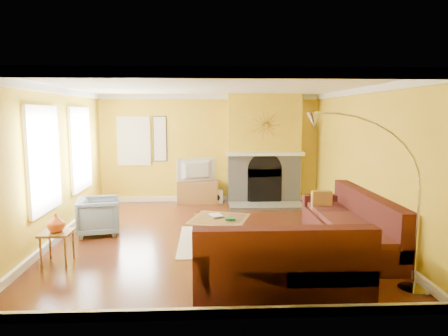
{
  "coord_description": "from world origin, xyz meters",
  "views": [
    {
      "loc": [
        -0.09,
        -7.09,
        2.23
      ],
      "look_at": [
        0.24,
        0.4,
        1.2
      ],
      "focal_mm": 32.0,
      "sensor_mm": 36.0,
      "label": 1
    }
  ],
  "objects_px": {
    "coffee_table": "(219,228)",
    "armchair": "(99,216)",
    "sectional_sofa": "(291,226)",
    "arc_lamp": "(370,206)",
    "side_table": "(57,247)",
    "media_console": "(197,192)"
  },
  "relations": [
    {
      "from": "armchair",
      "to": "arc_lamp",
      "type": "bearing_deg",
      "value": -135.98
    },
    {
      "from": "sectional_sofa",
      "to": "media_console",
      "type": "bearing_deg",
      "value": 112.75
    },
    {
      "from": "coffee_table",
      "to": "arc_lamp",
      "type": "height_order",
      "value": "arc_lamp"
    },
    {
      "from": "armchair",
      "to": "side_table",
      "type": "relative_size",
      "value": 1.55
    },
    {
      "from": "media_console",
      "to": "armchair",
      "type": "relative_size",
      "value": 1.32
    },
    {
      "from": "armchair",
      "to": "side_table",
      "type": "height_order",
      "value": "armchair"
    },
    {
      "from": "armchair",
      "to": "sectional_sofa",
      "type": "bearing_deg",
      "value": -121.86
    },
    {
      "from": "sectional_sofa",
      "to": "media_console",
      "type": "xyz_separation_m",
      "value": [
        -1.57,
        3.74,
        -0.18
      ]
    },
    {
      "from": "sectional_sofa",
      "to": "coffee_table",
      "type": "height_order",
      "value": "sectional_sofa"
    },
    {
      "from": "side_table",
      "to": "coffee_table",
      "type": "bearing_deg",
      "value": 23.58
    },
    {
      "from": "sectional_sofa",
      "to": "coffee_table",
      "type": "relative_size",
      "value": 3.61
    },
    {
      "from": "sectional_sofa",
      "to": "side_table",
      "type": "bearing_deg",
      "value": -175.84
    },
    {
      "from": "side_table",
      "to": "arc_lamp",
      "type": "xyz_separation_m",
      "value": [
        4.22,
        -1.21,
        0.87
      ]
    },
    {
      "from": "coffee_table",
      "to": "armchair",
      "type": "xyz_separation_m",
      "value": [
        -2.23,
        0.38,
        0.15
      ]
    },
    {
      "from": "sectional_sofa",
      "to": "armchair",
      "type": "bearing_deg",
      "value": 160.37
    },
    {
      "from": "media_console",
      "to": "side_table",
      "type": "height_order",
      "value": "media_console"
    },
    {
      "from": "sectional_sofa",
      "to": "arc_lamp",
      "type": "height_order",
      "value": "arc_lamp"
    },
    {
      "from": "side_table",
      "to": "arc_lamp",
      "type": "distance_m",
      "value": 4.48
    },
    {
      "from": "sectional_sofa",
      "to": "armchair",
      "type": "height_order",
      "value": "sectional_sofa"
    },
    {
      "from": "media_console",
      "to": "side_table",
      "type": "relative_size",
      "value": 2.05
    },
    {
      "from": "media_console",
      "to": "arc_lamp",
      "type": "xyz_separation_m",
      "value": [
        2.21,
        -5.21,
        0.84
      ]
    },
    {
      "from": "sectional_sofa",
      "to": "armchair",
      "type": "xyz_separation_m",
      "value": [
        -3.34,
        1.19,
        -0.11
      ]
    }
  ]
}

